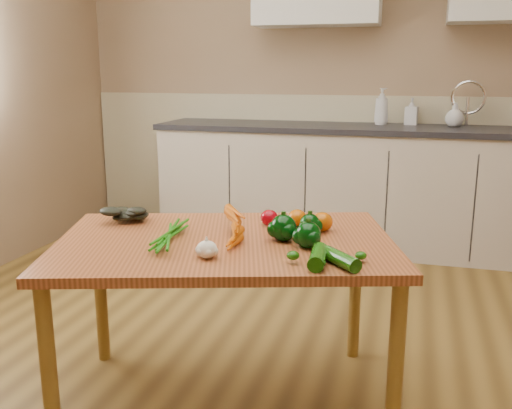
{
  "coord_description": "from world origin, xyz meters",
  "views": [
    {
      "loc": [
        0.65,
        -1.97,
        1.29
      ],
      "look_at": [
        0.03,
        0.23,
        0.75
      ],
      "focal_mm": 40.0,
      "sensor_mm": 36.0,
      "label": 1
    }
  ],
  "objects_px": {
    "soap_bottle_c": "(455,115)",
    "pepper_c": "(308,235)",
    "table": "(225,258)",
    "soap_bottle_a": "(382,106)",
    "carrot_bunch": "(214,232)",
    "tomato_c": "(322,222)",
    "tomato_b": "(297,218)",
    "zucchini_a": "(341,259)",
    "soap_bottle_b": "(412,111)",
    "pepper_a": "(283,228)",
    "pepper_b": "(310,224)",
    "zucchini_b": "(318,257)",
    "tomato_a": "(269,218)",
    "leafy_greens": "(127,211)",
    "garlic_bulb": "(207,249)"
  },
  "relations": [
    {
      "from": "pepper_b",
      "to": "zucchini_a",
      "type": "bearing_deg",
      "value": -63.92
    },
    {
      "from": "soap_bottle_c",
      "to": "pepper_c",
      "type": "bearing_deg",
      "value": -26.72
    },
    {
      "from": "carrot_bunch",
      "to": "pepper_a",
      "type": "distance_m",
      "value": 0.26
    },
    {
      "from": "soap_bottle_c",
      "to": "leafy_greens",
      "type": "relative_size",
      "value": 0.93
    },
    {
      "from": "garlic_bulb",
      "to": "leafy_greens",
      "type": "bearing_deg",
      "value": 143.85
    },
    {
      "from": "carrot_bunch",
      "to": "garlic_bulb",
      "type": "distance_m",
      "value": 0.21
    },
    {
      "from": "zucchini_b",
      "to": "soap_bottle_a",
      "type": "bearing_deg",
      "value": 89.39
    },
    {
      "from": "tomato_b",
      "to": "zucchini_a",
      "type": "relative_size",
      "value": 0.47
    },
    {
      "from": "tomato_b",
      "to": "table",
      "type": "bearing_deg",
      "value": -131.28
    },
    {
      "from": "tomato_b",
      "to": "zucchini_a",
      "type": "distance_m",
      "value": 0.5
    },
    {
      "from": "table",
      "to": "zucchini_a",
      "type": "xyz_separation_m",
      "value": [
        0.46,
        -0.19,
        0.1
      ]
    },
    {
      "from": "table",
      "to": "pepper_a",
      "type": "bearing_deg",
      "value": -6.13
    },
    {
      "from": "zucchini_a",
      "to": "table",
      "type": "bearing_deg",
      "value": 157.87
    },
    {
      "from": "carrot_bunch",
      "to": "tomato_c",
      "type": "bearing_deg",
      "value": 15.07
    },
    {
      "from": "zucchini_b",
      "to": "soap_bottle_c",
      "type": "bearing_deg",
      "value": 77.99
    },
    {
      "from": "garlic_bulb",
      "to": "pepper_b",
      "type": "xyz_separation_m",
      "value": [
        0.28,
        0.37,
        0.01
      ]
    },
    {
      "from": "soap_bottle_a",
      "to": "tomato_b",
      "type": "distance_m",
      "value": 2.11
    },
    {
      "from": "pepper_b",
      "to": "pepper_a",
      "type": "bearing_deg",
      "value": -127.03
    },
    {
      "from": "pepper_b",
      "to": "tomato_b",
      "type": "distance_m",
      "value": 0.13
    },
    {
      "from": "table",
      "to": "zucchini_a",
      "type": "relative_size",
      "value": 8.9
    },
    {
      "from": "soap_bottle_a",
      "to": "zucchini_b",
      "type": "distance_m",
      "value": 2.55
    },
    {
      "from": "leafy_greens",
      "to": "table",
      "type": "bearing_deg",
      "value": -15.37
    },
    {
      "from": "carrot_bunch",
      "to": "leafy_greens",
      "type": "relative_size",
      "value": 1.3
    },
    {
      "from": "soap_bottle_b",
      "to": "pepper_b",
      "type": "height_order",
      "value": "soap_bottle_b"
    },
    {
      "from": "table",
      "to": "garlic_bulb",
      "type": "distance_m",
      "value": 0.25
    },
    {
      "from": "soap_bottle_a",
      "to": "carrot_bunch",
      "type": "bearing_deg",
      "value": 114.87
    },
    {
      "from": "tomato_a",
      "to": "tomato_b",
      "type": "relative_size",
      "value": 0.95
    },
    {
      "from": "tomato_c",
      "to": "pepper_c",
      "type": "bearing_deg",
      "value": -93.47
    },
    {
      "from": "pepper_b",
      "to": "leafy_greens",
      "type": "bearing_deg",
      "value": -178.73
    },
    {
      "from": "tomato_c",
      "to": "leafy_greens",
      "type": "bearing_deg",
      "value": -174.46
    },
    {
      "from": "garlic_bulb",
      "to": "tomato_b",
      "type": "relative_size",
      "value": 0.94
    },
    {
      "from": "soap_bottle_a",
      "to": "tomato_a",
      "type": "height_order",
      "value": "soap_bottle_a"
    },
    {
      "from": "carrot_bunch",
      "to": "pepper_a",
      "type": "relative_size",
      "value": 2.37
    },
    {
      "from": "zucchini_a",
      "to": "pepper_b",
      "type": "bearing_deg",
      "value": 116.08
    },
    {
      "from": "tomato_b",
      "to": "zucchini_b",
      "type": "distance_m",
      "value": 0.48
    },
    {
      "from": "carrot_bunch",
      "to": "garlic_bulb",
      "type": "xyz_separation_m",
      "value": [
        0.05,
        -0.2,
        -0.0
      ]
    },
    {
      "from": "soap_bottle_a",
      "to": "zucchini_b",
      "type": "xyz_separation_m",
      "value": [
        -0.03,
        -2.52,
        -0.33
      ]
    },
    {
      "from": "leafy_greens",
      "to": "pepper_a",
      "type": "distance_m",
      "value": 0.7
    },
    {
      "from": "tomato_a",
      "to": "pepper_a",
      "type": "bearing_deg",
      "value": -61.53
    },
    {
      "from": "soap_bottle_a",
      "to": "zucchini_a",
      "type": "height_order",
      "value": "soap_bottle_a"
    },
    {
      "from": "pepper_a",
      "to": "zucchini_a",
      "type": "relative_size",
      "value": 0.61
    },
    {
      "from": "carrot_bunch",
      "to": "soap_bottle_b",
      "type": "bearing_deg",
      "value": 57.59
    },
    {
      "from": "leafy_greens",
      "to": "soap_bottle_c",
      "type": "bearing_deg",
      "value": 57.44
    },
    {
      "from": "tomato_c",
      "to": "zucchini_a",
      "type": "relative_size",
      "value": 0.51
    },
    {
      "from": "table",
      "to": "pepper_a",
      "type": "height_order",
      "value": "pepper_a"
    },
    {
      "from": "table",
      "to": "tomato_c",
      "type": "relative_size",
      "value": 17.44
    },
    {
      "from": "carrot_bunch",
      "to": "table",
      "type": "bearing_deg",
      "value": 15.02
    },
    {
      "from": "soap_bottle_b",
      "to": "zucchini_a",
      "type": "relative_size",
      "value": 1.2
    },
    {
      "from": "table",
      "to": "soap_bottle_a",
      "type": "relative_size",
      "value": 5.45
    },
    {
      "from": "soap_bottle_c",
      "to": "tomato_a",
      "type": "bearing_deg",
      "value": -33.46
    }
  ]
}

